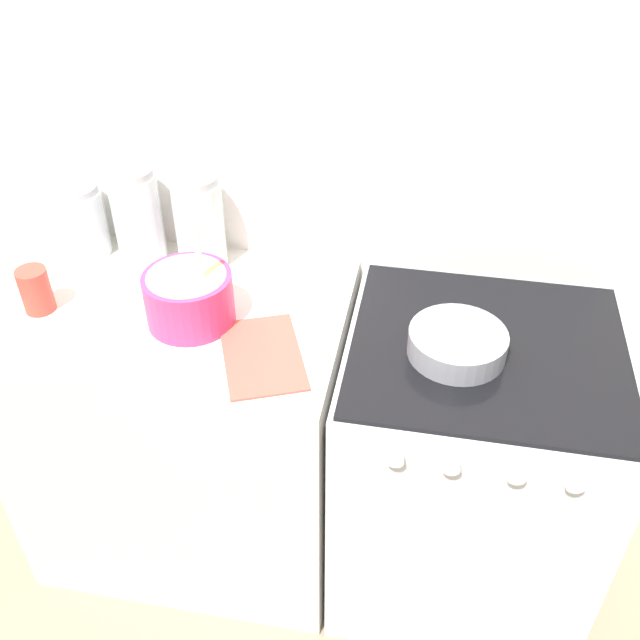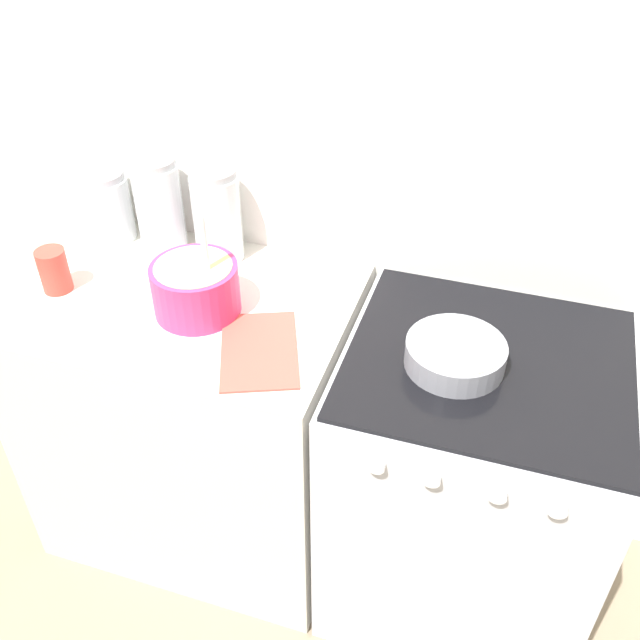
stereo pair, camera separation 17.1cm
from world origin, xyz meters
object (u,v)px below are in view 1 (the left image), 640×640
mixing_bowl (189,295)px  tin_can (36,290)px  baking_pan (457,342)px  storage_jar_middle (138,222)px  storage_jar_left (81,225)px  storage_jar_right (200,228)px  stove (466,468)px

mixing_bowl → tin_can: 0.40m
baking_pan → storage_jar_middle: 0.93m
mixing_bowl → storage_jar_middle: (-0.23, 0.25, 0.04)m
mixing_bowl → baking_pan: mixing_bowl is taller
storage_jar_middle → tin_can: (-0.17, -0.28, -0.06)m
baking_pan → storage_jar_left: (-1.06, 0.26, 0.05)m
storage_jar_left → tin_can: (0.01, -0.28, -0.03)m
storage_jar_middle → tin_can: size_ratio=2.29×
storage_jar_right → tin_can: size_ratio=2.26×
mixing_bowl → tin_can: bearing=-176.0°
mixing_bowl → storage_jar_middle: size_ratio=1.04×
stove → storage_jar_middle: storage_jar_middle is taller
mixing_bowl → storage_jar_right: mixing_bowl is taller
stove → storage_jar_left: (-1.14, 0.22, 0.53)m
storage_jar_middle → tin_can: storage_jar_middle is taller
stove → storage_jar_right: bearing=164.3°
tin_can → storage_jar_left: bearing=91.1°
stove → mixing_bowl: mixing_bowl is taller
storage_jar_left → stove: bearing=-11.0°
storage_jar_right → storage_jar_left: bearing=180.0°
stove → baking_pan: 0.48m
stove → storage_jar_left: storage_jar_left is taller
storage_jar_middle → tin_can: 0.33m
storage_jar_left → storage_jar_right: bearing=0.0°
baking_pan → tin_can: 1.05m
storage_jar_middle → tin_can: bearing=-121.4°
storage_jar_middle → storage_jar_right: storage_jar_middle is taller
tin_can → storage_jar_middle: bearing=58.6°
mixing_bowl → storage_jar_left: mixing_bowl is taller
baking_pan → storage_jar_right: (-0.71, 0.26, 0.08)m
stove → mixing_bowl: size_ratio=3.13×
storage_jar_middle → stove: bearing=-13.0°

